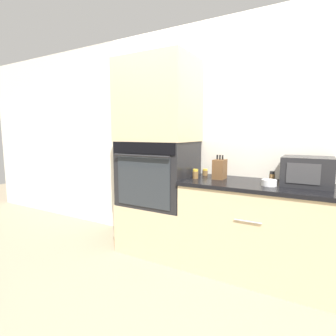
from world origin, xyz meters
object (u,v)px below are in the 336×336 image
microwave (307,171)px  condiment_jar_mid (195,174)px  wall_oven (158,173)px  condiment_jar_near (205,172)px  condiment_jar_far (272,178)px  bowl (269,183)px  knife_block (220,169)px

microwave → condiment_jar_mid: 0.99m
wall_oven → condiment_jar_near: size_ratio=11.08×
wall_oven → microwave: 1.46m
microwave → condiment_jar_far: microwave is taller
bowl → condiment_jar_mid: bearing=178.1°
microwave → knife_block: microwave is taller
condiment_jar_mid → wall_oven: bearing=174.1°
knife_block → condiment_jar_mid: 0.24m
condiment_jar_far → bowl: bearing=-93.6°
condiment_jar_mid → condiment_jar_far: bearing=6.6°
wall_oven → condiment_jar_mid: (0.47, -0.05, 0.03)m
microwave → condiment_jar_near: size_ratio=5.79×
condiment_jar_mid → condiment_jar_far: 0.71m
condiment_jar_far → knife_block: bearing=177.5°
knife_block → condiment_jar_mid: (-0.21, -0.10, -0.05)m
knife_block → microwave: bearing=3.8°
wall_oven → bowl: bearing=-3.5°
condiment_jar_mid → microwave: bearing=8.9°
knife_block → bowl: bearing=-14.5°
wall_oven → knife_block: bearing=4.6°
condiment_jar_near → condiment_jar_far: condiment_jar_far is taller
wall_oven → knife_block: wall_oven is taller
microwave → condiment_jar_mid: microwave is taller
wall_oven → condiment_jar_far: wall_oven is taller
microwave → knife_block: size_ratio=1.69×
bowl → condiment_jar_mid: condiment_jar_mid is taller
wall_oven → condiment_jar_far: bearing=1.6°
knife_block → condiment_jar_near: bearing=147.3°
microwave → knife_block: bearing=-176.2°
condiment_jar_near → condiment_jar_far: bearing=-12.4°
bowl → condiment_jar_near: size_ratio=1.81×
condiment_jar_near → condiment_jar_mid: bearing=-92.6°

